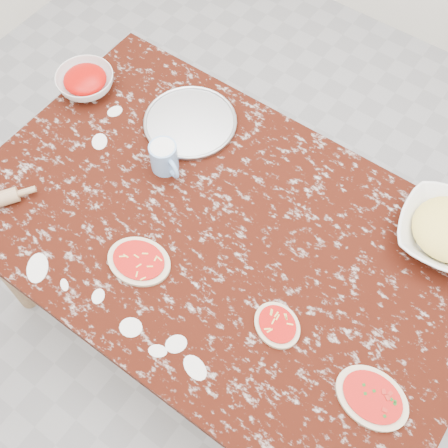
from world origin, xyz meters
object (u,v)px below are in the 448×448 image
cheese_bowl (448,233)px  sauce_bowl (86,82)px  flour_mug (164,157)px  pizza_tray (190,123)px  worktable (224,245)px

cheese_bowl → sauce_bowl: bearing=-172.1°
cheese_bowl → flour_mug: flour_mug is taller
pizza_tray → sauce_bowl: bearing=-168.0°
pizza_tray → worktable: bearing=-39.0°
worktable → flour_mug: flour_mug is taller
worktable → cheese_bowl: size_ratio=5.34×
worktable → cheese_bowl: 0.68m
cheese_bowl → flour_mug: (-0.85, -0.29, 0.02)m
pizza_tray → flour_mug: flour_mug is taller
pizza_tray → flour_mug: (0.05, -0.19, 0.05)m
worktable → flour_mug: bearing=163.8°
worktable → pizza_tray: (-0.34, 0.28, 0.09)m
worktable → cheese_bowl: cheese_bowl is taller
sauce_bowl → pizza_tray: bearing=12.0°
pizza_tray → cheese_bowl: (0.90, 0.09, 0.03)m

